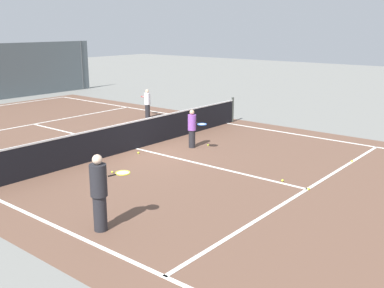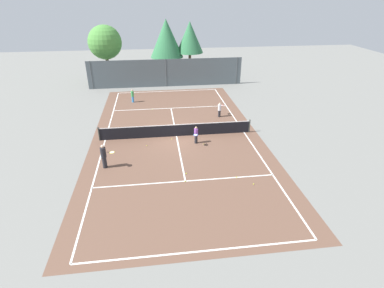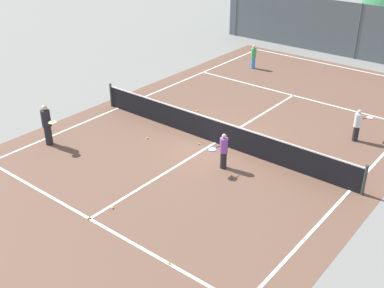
{
  "view_description": "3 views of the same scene",
  "coord_description": "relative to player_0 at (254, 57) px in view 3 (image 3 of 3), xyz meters",
  "views": [
    {
      "loc": [
        -10.51,
        -11.1,
        4.13
      ],
      "look_at": [
        -0.71,
        -3.08,
        0.82
      ],
      "focal_mm": 42.26,
      "sensor_mm": 36.0,
      "label": 1
    },
    {
      "loc": [
        -1.59,
        -21.75,
        10.36
      ],
      "look_at": [
        0.82,
        -3.23,
        0.88
      ],
      "focal_mm": 28.57,
      "sensor_mm": 36.0,
      "label": 2
    },
    {
      "loc": [
        9.73,
        -13.64,
        8.65
      ],
      "look_at": [
        0.72,
        -2.36,
        1.14
      ],
      "focal_mm": 44.85,
      "sensor_mm": 36.0,
      "label": 3
    }
  ],
  "objects": [
    {
      "name": "tennis_ball_3",
      "position": [
        1.3,
        -6.72,
        -0.64
      ],
      "size": [
        0.07,
        0.07,
        0.07
      ],
      "primitive_type": "sphere",
      "color": "#CCE533",
      "rests_on": "ground_plane"
    },
    {
      "name": "tennis_ball_6",
      "position": [
        6.91,
        -15.1,
        -0.64
      ],
      "size": [
        0.07,
        0.07,
        0.07
      ],
      "primitive_type": "sphere",
      "color": "#CCE533",
      "rests_on": "ground_plane"
    },
    {
      "name": "player_1",
      "position": [
        5.1,
        -10.1,
        0.02
      ],
      "size": [
        0.45,
        0.87,
        1.34
      ],
      "color": "#232328",
      "rests_on": "ground_plane"
    },
    {
      "name": "tennis_ball_2",
      "position": [
        7.75,
        -7.76,
        -0.64
      ],
      "size": [
        0.07,
        0.07,
        0.07
      ],
      "primitive_type": "sphere",
      "color": "#CCE533",
      "rests_on": "ground_plane"
    },
    {
      "name": "tennis_net",
      "position": [
        3.74,
        -8.69,
        -0.17
      ],
      "size": [
        11.9,
        0.1,
        1.1
      ],
      "color": "#333833",
      "rests_on": "ground_plane"
    },
    {
      "name": "tennis_ball_4",
      "position": [
        5.65,
        -10.38,
        -0.64
      ],
      "size": [
        0.07,
        0.07,
        0.07
      ],
      "primitive_type": "sphere",
      "color": "#CCE533",
      "rests_on": "ground_plane"
    },
    {
      "name": "player_0",
      "position": [
        0.0,
        0.0,
        0.0
      ],
      "size": [
        0.28,
        0.28,
        1.32
      ],
      "color": "#388CD8",
      "rests_on": "ground_plane"
    },
    {
      "name": "tennis_ball_0",
      "position": [
        3.34,
        -9.21,
        -0.64
      ],
      "size": [
        0.07,
        0.07,
        0.07
      ],
      "primitive_type": "sphere",
      "color": "#CCE533",
      "rests_on": "ground_plane"
    },
    {
      "name": "perimeter_fence",
      "position": [
        3.74,
        5.31,
        0.92
      ],
      "size": [
        18.0,
        0.12,
        3.2
      ],
      "color": "#515B60",
      "rests_on": "ground_plane"
    },
    {
      "name": "tennis_ball_5",
      "position": [
        1.94,
        -2.48,
        -0.64
      ],
      "size": [
        0.07,
        0.07,
        0.07
      ],
      "primitive_type": "sphere",
      "color": "#CCE533",
      "rests_on": "ground_plane"
    },
    {
      "name": "tennis_ball_7",
      "position": [
        3.89,
        -14.29,
        -0.64
      ],
      "size": [
        0.07,
        0.07,
        0.07
      ],
      "primitive_type": "sphere",
      "color": "#CCE533",
      "rests_on": "ground_plane"
    },
    {
      "name": "player_3",
      "position": [
        -1.24,
        -12.83,
        0.17
      ],
      "size": [
        0.93,
        0.48,
        1.65
      ],
      "color": "#232328",
      "rests_on": "ground_plane"
    },
    {
      "name": "ground_plane",
      "position": [
        3.74,
        -8.69,
        -0.68
      ],
      "size": [
        80.0,
        80.0,
        0.0
      ],
      "primitive_type": "plane",
      "color": "slate"
    },
    {
      "name": "court_surface",
      "position": [
        3.74,
        -8.69,
        -0.68
      ],
      "size": [
        13.0,
        25.0,
        0.01
      ],
      "color": "brown",
      "rests_on": "ground_plane"
    },
    {
      "name": "player_2",
      "position": [
        7.96,
        -5.06,
        0.01
      ],
      "size": [
        0.65,
        0.83,
        1.33
      ],
      "color": "#232328",
      "rests_on": "ground_plane"
    },
    {
      "name": "tennis_ball_1",
      "position": [
        3.72,
        -15.14,
        -0.64
      ],
      "size": [
        0.07,
        0.07,
        0.07
      ],
      "primitive_type": "sphere",
      "color": "#CCE533",
      "rests_on": "ground_plane"
    },
    {
      "name": "tennis_ball_8",
      "position": [
        1.42,
        -10.11,
        -0.64
      ],
      "size": [
        0.07,
        0.07,
        0.07
      ],
      "primitive_type": "sphere",
      "color": "#CCE533",
      "rests_on": "ground_plane"
    }
  ]
}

